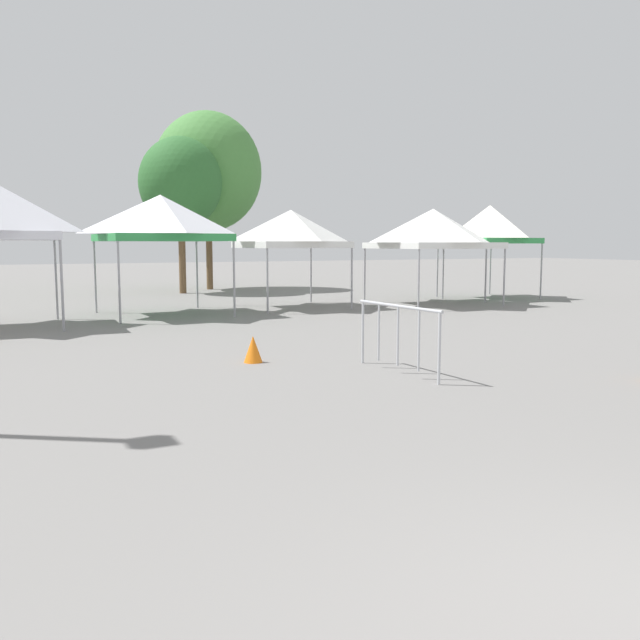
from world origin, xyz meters
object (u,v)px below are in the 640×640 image
(tree_behind_tents_right, at_px, (180,183))
(traffic_cone_lot_center, at_px, (253,349))
(canopy_tent_center, at_px, (490,224))
(tree_behind_tents_left, at_px, (208,172))
(canopy_tent_behind_center, at_px, (291,229))
(canopy_tent_behind_right, at_px, (161,218))
(crowd_barrier_near_person, at_px, (398,325))
(canopy_tent_far_right, at_px, (433,229))

(tree_behind_tents_right, distance_m, traffic_cone_lot_center, 17.10)
(canopy_tent_center, distance_m, tree_behind_tents_left, 12.39)
(canopy_tent_behind_center, height_order, tree_behind_tents_right, tree_behind_tents_right)
(canopy_tent_behind_center, distance_m, canopy_tent_center, 8.08)
(canopy_tent_behind_right, xyz_separation_m, tree_behind_tents_left, (4.47, 9.75, 2.42))
(tree_behind_tents_right, xyz_separation_m, traffic_cone_lot_center, (-3.26, -16.25, -4.21))
(canopy_tent_behind_right, bearing_deg, crowd_barrier_near_person, -83.48)
(canopy_tent_center, xyz_separation_m, crowd_barrier_near_person, (-11.06, -10.60, -1.97))
(canopy_tent_far_right, bearing_deg, canopy_tent_behind_center, 166.60)
(tree_behind_tents_right, bearing_deg, traffic_cone_lot_center, -101.35)
(canopy_tent_behind_center, bearing_deg, crowd_barrier_near_person, -105.85)
(traffic_cone_lot_center, bearing_deg, canopy_tent_behind_right, 86.55)
(canopy_tent_center, height_order, traffic_cone_lot_center, canopy_tent_center)
(canopy_tent_behind_center, height_order, traffic_cone_lot_center, canopy_tent_behind_center)
(canopy_tent_behind_center, height_order, tree_behind_tents_left, tree_behind_tents_left)
(canopy_tent_far_right, xyz_separation_m, canopy_tent_center, (3.42, 1.16, 0.22))
(canopy_tent_far_right, height_order, traffic_cone_lot_center, canopy_tent_far_right)
(crowd_barrier_near_person, bearing_deg, canopy_tent_behind_center, 74.15)
(canopy_tent_far_right, distance_m, traffic_cone_lot_center, 12.19)
(tree_behind_tents_right, relative_size, crowd_barrier_near_person, 2.99)
(canopy_tent_behind_right, height_order, crowd_barrier_near_person, canopy_tent_behind_right)
(tree_behind_tents_right, bearing_deg, canopy_tent_behind_right, -109.14)
(canopy_tent_behind_center, distance_m, canopy_tent_far_right, 4.78)
(tree_behind_tents_left, distance_m, traffic_cone_lot_center, 19.35)
(crowd_barrier_near_person, bearing_deg, canopy_tent_far_right, 51.00)
(crowd_barrier_near_person, bearing_deg, canopy_tent_behind_right, 96.52)
(canopy_tent_behind_right, bearing_deg, canopy_tent_far_right, -4.91)
(canopy_tent_behind_right, height_order, tree_behind_tents_right, tree_behind_tents_right)
(traffic_cone_lot_center, bearing_deg, tree_behind_tents_left, 74.59)
(tree_behind_tents_right, height_order, tree_behind_tents_left, tree_behind_tents_left)
(crowd_barrier_near_person, height_order, traffic_cone_lot_center, crowd_barrier_near_person)
(tree_behind_tents_left, bearing_deg, crowd_barrier_near_person, -99.42)
(traffic_cone_lot_center, bearing_deg, tree_behind_tents_right, 78.65)
(canopy_tent_far_right, xyz_separation_m, tree_behind_tents_right, (-6.05, 8.71, 1.94))
(canopy_tent_center, xyz_separation_m, tree_behind_tents_left, (-7.76, 9.35, 2.42))
(canopy_tent_behind_center, height_order, crowd_barrier_near_person, canopy_tent_behind_center)
(canopy_tent_behind_right, relative_size, tree_behind_tents_left, 0.44)
(canopy_tent_behind_right, bearing_deg, tree_behind_tents_right, 70.86)
(canopy_tent_behind_center, distance_m, tree_behind_tents_right, 7.98)
(canopy_tent_behind_right, bearing_deg, traffic_cone_lot_center, -93.45)
(canopy_tent_behind_right, relative_size, canopy_tent_far_right, 0.95)
(canopy_tent_behind_center, bearing_deg, canopy_tent_far_right, -13.40)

